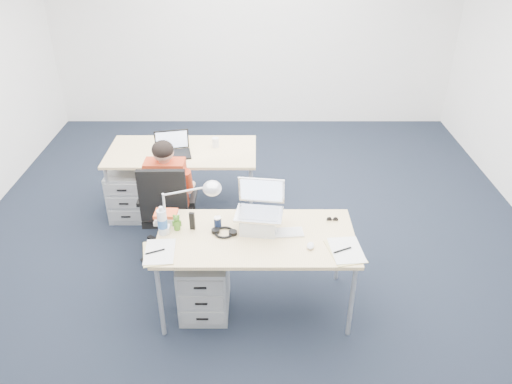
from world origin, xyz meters
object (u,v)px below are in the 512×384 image
(water_bottle, at_px, (162,220))
(bear_figurine, at_px, (177,222))
(wireless_keyboard, at_px, (283,233))
(office_chair, at_px, (170,229))
(desk_lamp, at_px, (183,207))
(book_stack, at_px, (167,217))
(computer_mouse, at_px, (310,246))
(sunglasses, at_px, (332,219))
(far_cup, at_px, (216,143))
(silver_laptop, at_px, (259,209))
(drawer_pedestal_far, at_px, (129,192))
(can_koozie, at_px, (218,222))
(headphones, at_px, (224,232))
(dark_laptop, at_px, (172,144))
(desk_far, at_px, (182,154))
(seated_person, at_px, (170,192))
(desk_near, at_px, (256,241))
(drawer_pedestal_near, at_px, (204,283))
(cordless_phone, at_px, (192,221))

(water_bottle, bearing_deg, bear_figurine, 29.74)
(wireless_keyboard, relative_size, bear_figurine, 2.25)
(office_chair, relative_size, desk_lamp, 2.12)
(office_chair, xyz_separation_m, book_stack, (0.08, -0.51, 0.48))
(office_chair, bearing_deg, computer_mouse, -35.50)
(office_chair, bearing_deg, bear_figurine, -73.93)
(water_bottle, relative_size, sunglasses, 2.55)
(office_chair, distance_m, computer_mouse, 1.60)
(computer_mouse, height_order, far_cup, far_cup)
(silver_laptop, distance_m, sunglasses, 0.66)
(drawer_pedestal_far, xyz_separation_m, book_stack, (0.65, -1.27, 0.50))
(wireless_keyboard, relative_size, can_koozie, 3.23)
(headphones, relative_size, book_stack, 1.06)
(water_bottle, height_order, dark_laptop, dark_laptop)
(computer_mouse, height_order, dark_laptop, dark_laptop)
(office_chair, bearing_deg, dark_laptop, 92.40)
(silver_laptop, xyz_separation_m, can_koozie, (-0.34, 0.02, -0.15))
(desk_far, xyz_separation_m, desk_lamp, (0.23, -1.54, 0.29))
(sunglasses, distance_m, far_cup, 1.82)
(seated_person, bearing_deg, office_chair, -89.52)
(office_chair, bearing_deg, far_cup, 67.14)
(bear_figurine, bearing_deg, drawer_pedestal_far, 115.85)
(office_chair, distance_m, drawer_pedestal_far, 0.95)
(drawer_pedestal_far, distance_m, headphones, 1.90)
(desk_far, bearing_deg, desk_lamp, -81.57)
(drawer_pedestal_far, bearing_deg, can_koozie, -51.25)
(drawer_pedestal_far, xyz_separation_m, water_bottle, (0.65, -1.44, 0.58))
(desk_near, relative_size, sunglasses, 16.17)
(computer_mouse, bearing_deg, bear_figurine, 178.77)
(silver_laptop, bearing_deg, drawer_pedestal_near, -155.74)
(seated_person, distance_m, wireless_keyboard, 1.36)
(desk_lamp, bearing_deg, silver_laptop, 8.79)
(computer_mouse, xyz_separation_m, cordless_phone, (-0.94, 0.26, 0.06))
(desk_far, relative_size, far_cup, 15.32)
(book_stack, height_order, desk_lamp, desk_lamp)
(desk_lamp, bearing_deg, bear_figurine, 151.60)
(desk_far, bearing_deg, book_stack, -87.75)
(computer_mouse, height_order, sunglasses, computer_mouse)
(seated_person, relative_size, headphones, 5.70)
(sunglasses, height_order, desk_lamp, desk_lamp)
(seated_person, height_order, drawer_pedestal_near, seated_person)
(book_stack, bearing_deg, desk_near, -15.65)
(office_chair, relative_size, far_cup, 10.04)
(desk_near, bearing_deg, wireless_keyboard, 8.94)
(drawer_pedestal_near, relative_size, computer_mouse, 5.93)
(drawer_pedestal_near, relative_size, sunglasses, 5.56)
(computer_mouse, distance_m, book_stack, 1.23)
(drawer_pedestal_far, bearing_deg, bear_figurine, -61.27)
(desk_far, xyz_separation_m, sunglasses, (1.45, -1.37, 0.06))
(computer_mouse, height_order, can_koozie, can_koozie)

